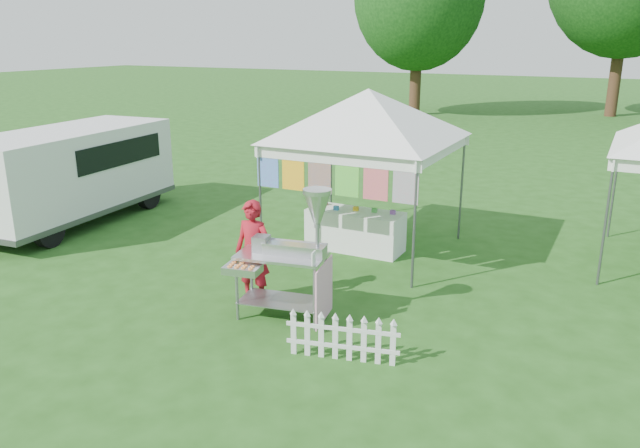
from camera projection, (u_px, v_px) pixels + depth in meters
The scene contains 7 objects.
ground at pixel (269, 320), 8.90m from camera, with size 120.00×120.00×0.00m, color #214D16.
canopy_main at pixel (368, 89), 11.01m from camera, with size 4.24×4.24×3.45m.
donut_cart at pixel (294, 244), 8.61m from camera, with size 1.40×1.16×1.92m.
vendor at pixel (253, 253), 9.28m from camera, with size 0.58×0.38×1.59m, color maroon.
cargo_van at pixel (73, 172), 13.45m from camera, with size 2.29×4.94×2.00m.
picket_fence at pixel (342, 339), 7.74m from camera, with size 1.41×0.36×0.56m.
display_table at pixel (355, 230), 11.74m from camera, with size 1.80×0.70×0.76m, color white.
Camera 1 is at (4.34, -6.90, 3.89)m, focal length 35.00 mm.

